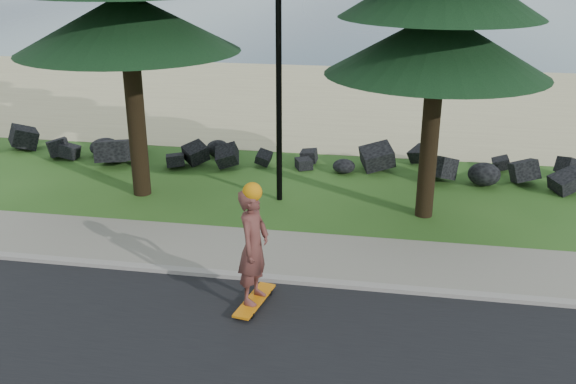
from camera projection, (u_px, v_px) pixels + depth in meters
name	position (u px, v px, depth m)	size (l,w,h in m)	color
ground	(251.00, 257.00, 12.96)	(160.00, 160.00, 0.00)	#275119
kerb	(240.00, 276.00, 12.12)	(160.00, 0.20, 0.10)	#9C948C
sidewalk	(253.00, 251.00, 13.13)	(160.00, 2.00, 0.08)	gray
beach_sand	(330.00, 99.00, 26.29)	(160.00, 15.00, 0.01)	tan
ocean	(373.00, 12.00, 59.83)	(160.00, 58.00, 0.01)	#324C5F
seawall_boulders	(295.00, 168.00, 18.11)	(60.00, 2.40, 1.10)	black
lamp_post	(279.00, 29.00, 14.41)	(0.25, 0.14, 8.14)	black
skateboarder	(253.00, 247.00, 10.80)	(0.62, 1.26, 2.28)	orange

